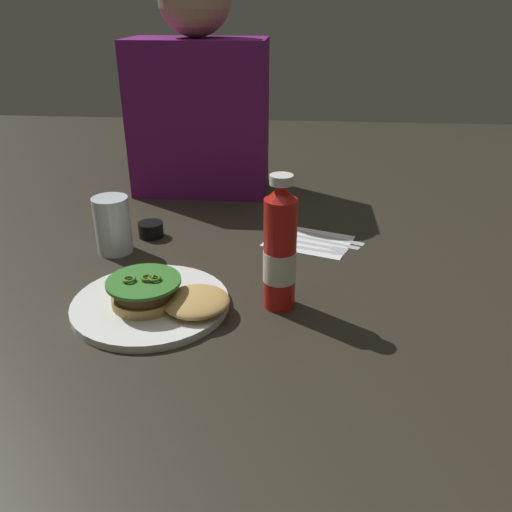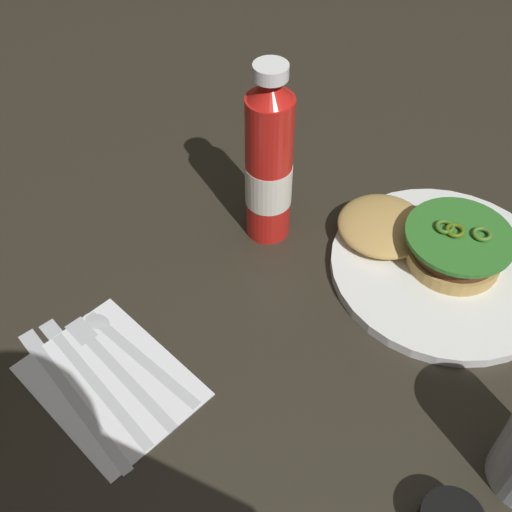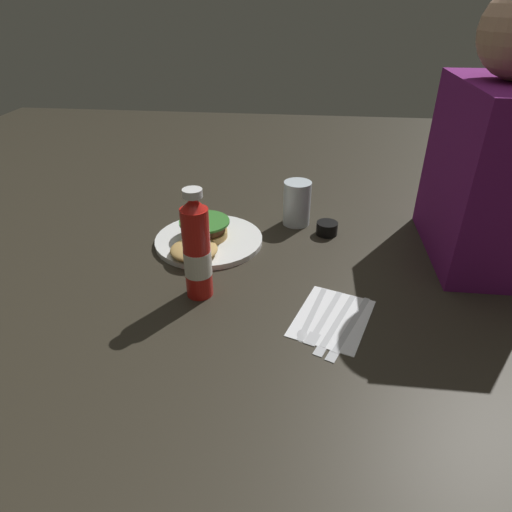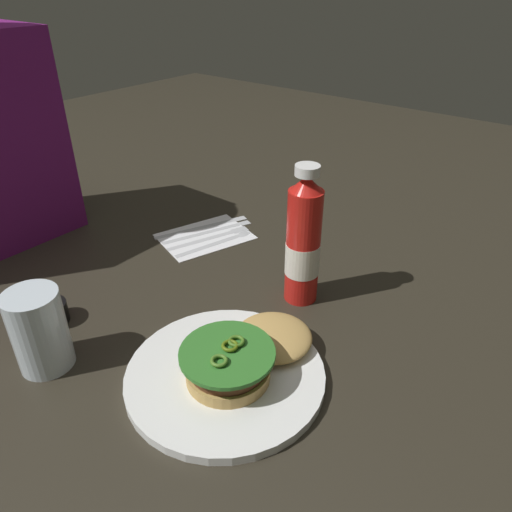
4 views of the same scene
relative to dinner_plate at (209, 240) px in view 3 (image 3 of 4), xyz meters
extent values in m
plane|color=#2C271D|center=(0.08, 0.13, -0.01)|extent=(3.00, 3.00, 0.00)
cylinder|color=white|center=(0.00, 0.00, 0.00)|extent=(0.28, 0.28, 0.01)
cylinder|color=tan|center=(-0.01, -0.01, 0.02)|extent=(0.11, 0.11, 0.02)
cylinder|color=#512D19|center=(-0.01, -0.01, 0.03)|extent=(0.11, 0.11, 0.02)
cylinder|color=red|center=(-0.01, -0.01, 0.04)|extent=(0.10, 0.10, 0.01)
cylinder|color=#317328|center=(-0.01, -0.01, 0.05)|extent=(0.13, 0.13, 0.01)
torus|color=#506A12|center=(0.00, -0.01, 0.06)|extent=(0.02, 0.02, 0.01)
torus|color=#487725|center=(-0.03, -0.02, 0.06)|extent=(0.02, 0.02, 0.01)
torus|color=#437220|center=(0.01, -0.01, 0.06)|extent=(0.02, 0.02, 0.01)
ellipsoid|color=tan|center=(0.09, -0.02, 0.02)|extent=(0.11, 0.11, 0.03)
cylinder|color=red|center=(0.23, 0.03, 0.09)|extent=(0.06, 0.06, 0.20)
cone|color=red|center=(0.23, 0.03, 0.21)|extent=(0.05, 0.05, 0.03)
cylinder|color=white|center=(0.23, 0.03, 0.23)|extent=(0.04, 0.04, 0.02)
cylinder|color=white|center=(0.23, 0.03, 0.07)|extent=(0.06, 0.06, 0.06)
cylinder|color=silver|center=(-0.14, 0.22, 0.05)|extent=(0.08, 0.08, 0.12)
cylinder|color=black|center=(-0.08, 0.30, 0.01)|extent=(0.06, 0.06, 0.03)
cube|color=white|center=(0.28, 0.31, -0.01)|extent=(0.22, 0.19, 0.00)
cube|color=silver|center=(0.27, 0.27, 0.00)|extent=(0.17, 0.06, 0.00)
ellipsoid|color=silver|center=(0.34, 0.25, 0.00)|extent=(0.04, 0.03, 0.00)
cube|color=silver|center=(0.27, 0.29, 0.00)|extent=(0.17, 0.08, 0.00)
cube|color=silver|center=(0.35, 0.27, 0.00)|extent=(0.04, 0.03, 0.00)
cube|color=silver|center=(0.28, 0.32, 0.00)|extent=(0.17, 0.08, 0.00)
cube|color=silver|center=(0.35, 0.29, 0.00)|extent=(0.08, 0.05, 0.00)
cube|color=silver|center=(0.29, 0.35, 0.00)|extent=(0.18, 0.09, 0.00)
cube|color=silver|center=(0.36, 0.31, 0.00)|extent=(0.08, 0.05, 0.00)
cube|color=#681764|center=(-0.02, 0.65, 0.19)|extent=(0.36, 0.19, 0.40)
camera|label=1|loc=(0.26, -0.78, 0.48)|focal=36.98mm
camera|label=2|loc=(-0.02, 0.56, 0.58)|focal=44.29mm
camera|label=3|loc=(0.98, 0.23, 0.55)|focal=31.02mm
camera|label=4|loc=(-0.35, -0.34, 0.49)|focal=33.64mm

